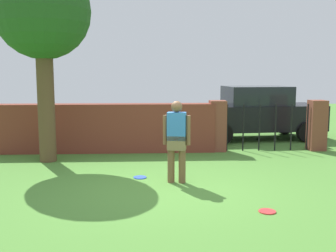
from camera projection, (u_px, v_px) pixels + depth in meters
name	position (u px, v px, depth m)	size (l,w,h in m)	color
ground_plane	(165.00, 189.00, 7.61)	(40.00, 40.00, 0.00)	#4C8433
brick_wall	(105.00, 128.00, 11.02)	(5.99, 0.50, 1.32)	brown
tree	(43.00, 14.00, 9.51)	(2.27, 2.27, 4.74)	brown
person	(177.00, 138.00, 7.93)	(0.53, 0.28, 1.62)	brown
fence_gate	(267.00, 126.00, 11.24)	(3.24, 0.44, 1.40)	brown
car	(256.00, 113.00, 13.21)	(4.33, 2.21, 1.72)	black
frisbee_red	(267.00, 211.00, 6.34)	(0.27, 0.27, 0.02)	red
frisbee_blue	(140.00, 177.00, 8.39)	(0.27, 0.27, 0.02)	blue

